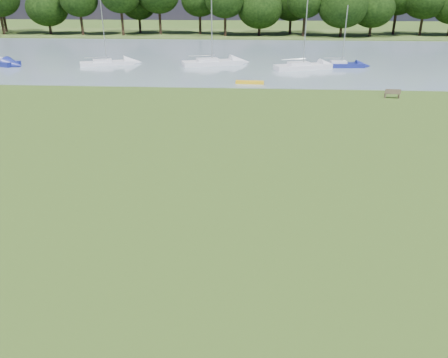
# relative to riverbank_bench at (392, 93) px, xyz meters

# --- Properties ---
(ground) EXTENTS (220.00, 220.00, 0.00)m
(ground) POSITION_rel_riverbank_bench_xyz_m (-15.09, -18.95, -0.41)
(ground) COLOR #556028
(river) EXTENTS (220.00, 40.00, 0.10)m
(river) POSITION_rel_riverbank_bench_xyz_m (-15.09, 23.05, -0.41)
(river) COLOR gray
(river) RESTS_ON ground
(far_bank) EXTENTS (220.00, 20.00, 0.40)m
(far_bank) POSITION_rel_riverbank_bench_xyz_m (-15.09, 53.05, -0.41)
(far_bank) COLOR #4C6626
(far_bank) RESTS_ON ground
(riverbank_bench) EXTENTS (1.34, 0.50, 0.81)m
(riverbank_bench) POSITION_rel_riverbank_bench_xyz_m (0.00, 0.00, 0.00)
(riverbank_bench) COLOR brown
(riverbank_bench) RESTS_ON ground
(kayak) EXTENTS (2.81, 0.80, 0.28)m
(kayak) POSITION_rel_riverbank_bench_xyz_m (-12.36, 5.05, -0.22)
(kayak) COLOR gold
(kayak) RESTS_ON river
(tree_line) EXTENTS (152.68, 8.64, 10.45)m
(tree_line) POSITION_rel_riverbank_bench_xyz_m (-9.04, 49.05, 5.80)
(tree_line) COLOR black
(tree_line) RESTS_ON far_bank
(sailboat_0) EXTENTS (5.27, 1.83, 6.87)m
(sailboat_0) POSITION_rel_riverbank_bench_xyz_m (-1.69, 15.24, 0.10)
(sailboat_0) COLOR navy
(sailboat_0) RESTS_ON river
(sailboat_1) EXTENTS (7.41, 4.27, 8.00)m
(sailboat_1) POSITION_rel_riverbank_bench_xyz_m (-17.16, 15.74, 0.12)
(sailboat_1) COLOR silver
(sailboat_1) RESTS_ON river
(sailboat_4) EXTENTS (6.91, 4.03, 9.87)m
(sailboat_4) POSITION_rel_riverbank_bench_xyz_m (-6.41, 13.60, 0.15)
(sailboat_4) COLOR silver
(sailboat_4) RESTS_ON river
(sailboat_5) EXTENTS (6.53, 3.97, 8.34)m
(sailboat_5) POSITION_rel_riverbank_bench_xyz_m (-29.97, 14.98, 0.04)
(sailboat_5) COLOR silver
(sailboat_5) RESTS_ON river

